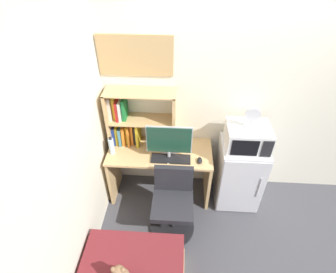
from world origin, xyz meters
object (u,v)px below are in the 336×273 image
(computer_mouse, at_px, (200,160))
(water_bottle, at_px, (112,146))
(mini_fridge, at_px, (239,173))
(hutch_bookshelf, at_px, (132,120))
(desk_chair, at_px, (173,206))
(wall_corkboard, at_px, (135,56))
(monitor, at_px, (169,142))
(desk_fan, at_px, (252,117))
(microwave, at_px, (247,137))
(keyboard, at_px, (171,159))

(computer_mouse, xyz_separation_m, water_bottle, (-1.03, 0.08, 0.09))
(mini_fridge, bearing_deg, hutch_bookshelf, 172.70)
(desk_chair, relative_size, wall_corkboard, 1.04)
(monitor, distance_m, desk_fan, 0.93)
(microwave, distance_m, wall_corkboard, 1.50)
(wall_corkboard, bearing_deg, mini_fridge, -13.06)
(desk_fan, bearing_deg, computer_mouse, -165.41)
(computer_mouse, height_order, mini_fridge, mini_fridge)
(water_bottle, relative_size, desk_chair, 0.28)
(monitor, relative_size, microwave, 1.09)
(microwave, bearing_deg, keyboard, -171.74)
(desk_fan, bearing_deg, mini_fridge, 70.57)
(desk_fan, relative_size, wall_corkboard, 0.31)
(monitor, xyz_separation_m, desk_chair, (0.07, -0.39, -0.62))
(keyboard, bearing_deg, wall_corkboard, 134.20)
(mini_fridge, bearing_deg, desk_chair, -149.29)
(monitor, relative_size, desk_fan, 2.08)
(monitor, xyz_separation_m, computer_mouse, (0.36, -0.05, -0.22))
(hutch_bookshelf, bearing_deg, wall_corkboard, 55.43)
(microwave, xyz_separation_m, desk_chair, (-0.80, -0.48, -0.67))
(hutch_bookshelf, distance_m, mini_fridge, 1.48)
(hutch_bookshelf, xyz_separation_m, water_bottle, (-0.22, -0.22, -0.23))
(keyboard, distance_m, water_bottle, 0.71)
(microwave, bearing_deg, wall_corkboard, 167.08)
(computer_mouse, bearing_deg, water_bottle, 175.31)
(hutch_bookshelf, distance_m, desk_fan, 1.35)
(monitor, distance_m, wall_corkboard, 0.99)
(hutch_bookshelf, xyz_separation_m, monitor, (0.46, -0.26, -0.10))
(keyboard, xyz_separation_m, desk_chair, (0.05, -0.36, -0.40))
(computer_mouse, relative_size, desk_fan, 0.43)
(microwave, relative_size, desk_fan, 1.91)
(water_bottle, bearing_deg, computer_mouse, -4.69)
(hutch_bookshelf, height_order, monitor, hutch_bookshelf)
(monitor, bearing_deg, computer_mouse, -7.94)
(desk_chair, distance_m, wall_corkboard, 1.70)
(monitor, relative_size, desk_chair, 0.63)
(keyboard, distance_m, computer_mouse, 0.33)
(mini_fridge, relative_size, microwave, 1.89)
(water_bottle, relative_size, wall_corkboard, 0.30)
(computer_mouse, xyz_separation_m, desk_chair, (-0.29, -0.34, -0.41))
(mini_fridge, xyz_separation_m, microwave, (0.00, 0.00, 0.58))
(hutch_bookshelf, xyz_separation_m, desk_chair, (0.52, -0.65, -0.72))
(microwave, bearing_deg, mini_fridge, -90.06)
(hutch_bookshelf, distance_m, keyboard, 0.65)
(computer_mouse, height_order, desk_chair, desk_chair)
(hutch_bookshelf, distance_m, monitor, 0.53)
(hutch_bookshelf, bearing_deg, monitor, -29.35)
(computer_mouse, relative_size, water_bottle, 0.46)
(hutch_bookshelf, xyz_separation_m, computer_mouse, (0.81, -0.31, -0.32))
(water_bottle, distance_m, microwave, 1.56)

